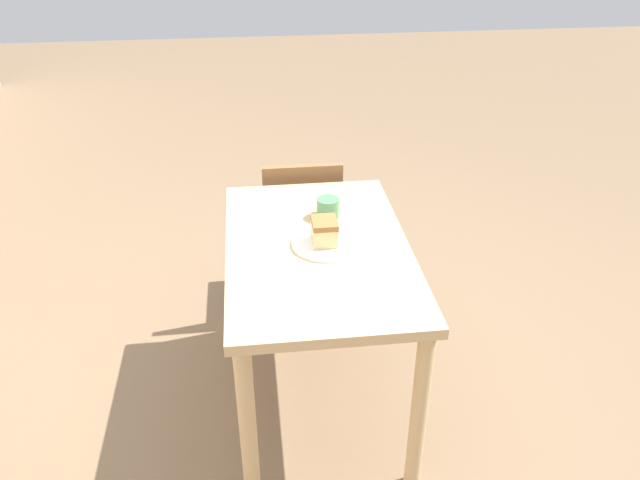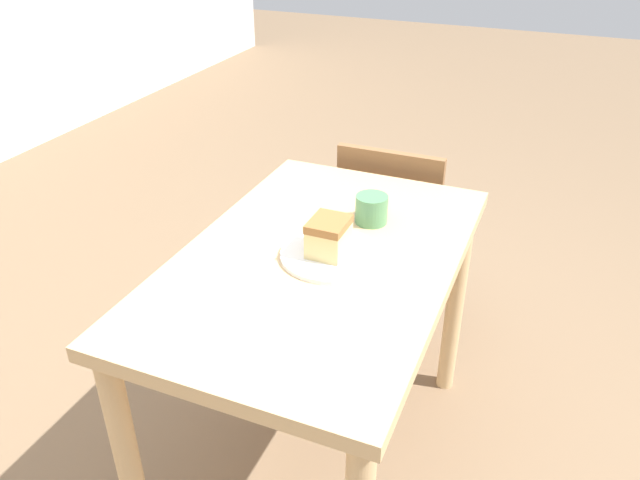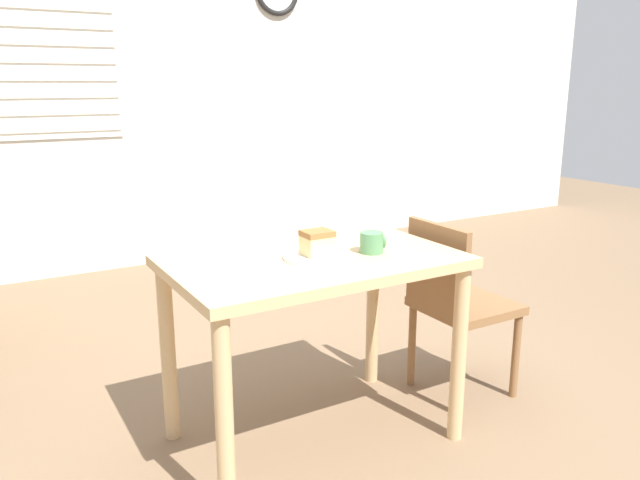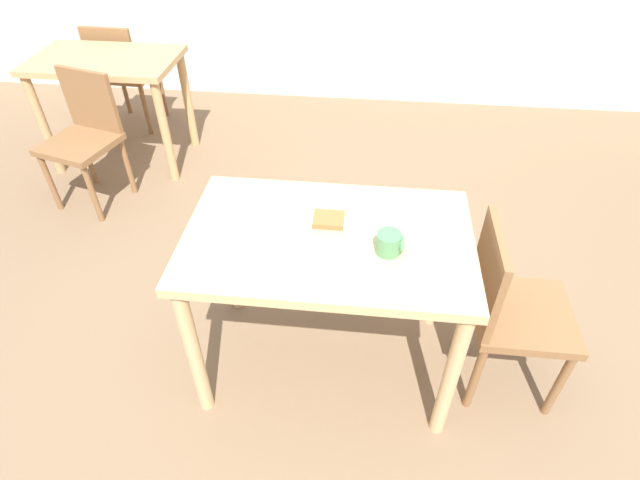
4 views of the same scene
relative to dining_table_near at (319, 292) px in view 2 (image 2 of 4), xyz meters
The scene contains 6 objects.
ground_plane 0.67m from the dining_table_near, 78.80° to the right, with size 14.00×14.00×0.00m, color #7A6047.
dining_table_near is the anchor object (origin of this frame).
chair_near_window 0.77m from the dining_table_near, ahead, with size 0.40×0.40×0.83m.
plate 0.13m from the dining_table_near, 83.94° to the right, with size 0.27×0.27×0.01m.
cake_slice 0.18m from the dining_table_near, 82.63° to the right, with size 0.11×0.09×0.09m.
coffee_mug 0.29m from the dining_table_near, 16.71° to the right, with size 0.10×0.09×0.08m.
Camera 2 is at (-1.31, -0.42, 1.63)m, focal length 35.00 mm.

